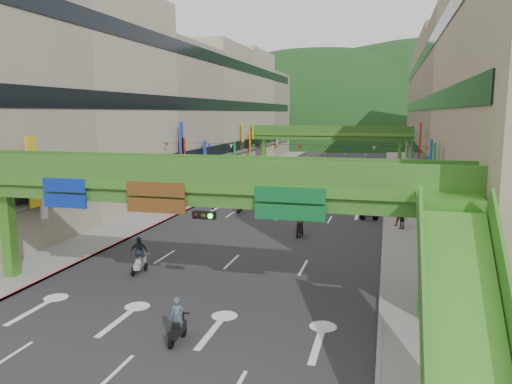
{
  "coord_description": "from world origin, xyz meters",
  "views": [
    {
      "loc": [
        9.09,
        -16.51,
        9.2
      ],
      "look_at": [
        0.0,
        18.0,
        3.5
      ],
      "focal_mm": 35.0,
      "sensor_mm": 36.0,
      "label": 1
    }
  ],
  "objects_px": {
    "car_silver": "(266,174)",
    "car_yellow": "(339,169)",
    "pedestrian_red": "(400,217)",
    "overpass_near": "(207,198)",
    "scooter_rider_near": "(177,322)",
    "scooter_rider_mid": "(300,224)"
  },
  "relations": [
    {
      "from": "scooter_rider_near",
      "to": "overpass_near",
      "type": "bearing_deg",
      "value": 93.56
    },
    {
      "from": "pedestrian_red",
      "to": "car_silver",
      "type": "bearing_deg",
      "value": 130.04
    },
    {
      "from": "car_silver",
      "to": "pedestrian_red",
      "type": "relative_size",
      "value": 2.58
    },
    {
      "from": "car_silver",
      "to": "car_yellow",
      "type": "relative_size",
      "value": 1.27
    },
    {
      "from": "scooter_rider_near",
      "to": "car_silver",
      "type": "relative_size",
      "value": 0.42
    },
    {
      "from": "car_silver",
      "to": "overpass_near",
      "type": "bearing_deg",
      "value": -72.12
    },
    {
      "from": "car_silver",
      "to": "car_yellow",
      "type": "xyz_separation_m",
      "value": [
        8.95,
        10.87,
        -0.14
      ]
    },
    {
      "from": "pedestrian_red",
      "to": "overpass_near",
      "type": "bearing_deg",
      "value": -110.01
    },
    {
      "from": "overpass_near",
      "to": "scooter_rider_mid",
      "type": "distance_m",
      "value": 15.02
    },
    {
      "from": "scooter_rider_mid",
      "to": "pedestrian_red",
      "type": "xyz_separation_m",
      "value": [
        7.33,
        4.7,
        -0.08
      ]
    },
    {
      "from": "overpass_near",
      "to": "pedestrian_red",
      "type": "height_order",
      "value": "overpass_near"
    },
    {
      "from": "scooter_rider_near",
      "to": "scooter_rider_mid",
      "type": "height_order",
      "value": "scooter_rider_near"
    },
    {
      "from": "overpass_near",
      "to": "car_yellow",
      "type": "xyz_separation_m",
      "value": [
        1.02,
        55.73,
        -4.6
      ]
    },
    {
      "from": "overpass_near",
      "to": "car_silver",
      "type": "distance_m",
      "value": 45.77
    },
    {
      "from": "overpass_near",
      "to": "scooter_rider_near",
      "type": "distance_m",
      "value": 6.17
    },
    {
      "from": "scooter_rider_near",
      "to": "car_yellow",
      "type": "relative_size",
      "value": 0.53
    },
    {
      "from": "scooter_rider_near",
      "to": "car_silver",
      "type": "distance_m",
      "value": 49.92
    },
    {
      "from": "car_yellow",
      "to": "pedestrian_red",
      "type": "bearing_deg",
      "value": -70.92
    },
    {
      "from": "scooter_rider_near",
      "to": "scooter_rider_mid",
      "type": "bearing_deg",
      "value": 84.57
    },
    {
      "from": "scooter_rider_near",
      "to": "scooter_rider_mid",
      "type": "xyz_separation_m",
      "value": [
        1.77,
        18.64,
        0.1
      ]
    },
    {
      "from": "scooter_rider_mid",
      "to": "car_yellow",
      "type": "distance_m",
      "value": 41.48
    },
    {
      "from": "car_yellow",
      "to": "pedestrian_red",
      "type": "distance_m",
      "value": 37.7
    }
  ]
}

